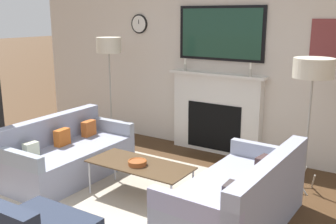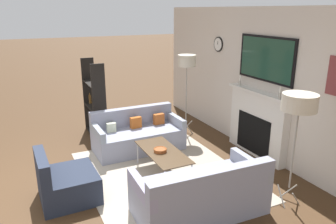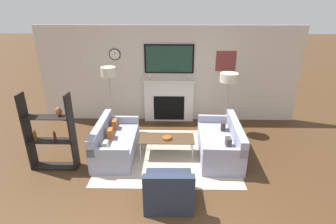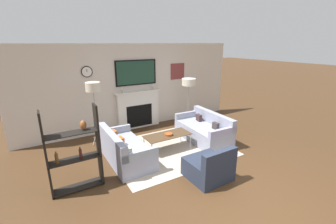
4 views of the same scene
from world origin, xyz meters
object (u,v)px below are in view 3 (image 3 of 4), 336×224
Objects in this scene: floor_lamp_left at (108,73)px; couch_right at (221,144)px; floor_lamp_right at (229,78)px; couch_left at (115,143)px; coffee_table at (167,139)px; decorative_bowl at (167,138)px; shelf_unit at (51,134)px; armchair at (169,190)px.

couch_right is at bearing -24.74° from floor_lamp_left.
floor_lamp_left reaches higher than floor_lamp_right.
floor_lamp_left reaches higher than couch_left.
decorative_bowl is (0.00, -0.04, 0.06)m from coffee_table.
floor_lamp_left is at bearing 139.21° from decorative_bowl.
floor_lamp_right is at bearing 40.07° from decorative_bowl.
floor_lamp_left is (-0.32, 1.25, 1.32)m from couch_left.
floor_lamp_left reaches higher than coffee_table.
couch_right is at bearing -0.04° from coffee_table.
coffee_table is 0.76× the size of floor_lamp_right.
couch_left is 1.84m from floor_lamp_left.
shelf_unit is at bearing -171.27° from couch_right.
floor_lamp_left is at bearing 180.00° from floor_lamp_right.
armchair reaches higher than coffee_table.
couch_right is at bearing 8.73° from shelf_unit.
couch_right is 2.12× the size of armchair.
couch_left is 0.97× the size of floor_lamp_left.
couch_right is at bearing 2.04° from decorative_bowl.
floor_lamp_right is (0.32, 1.25, 1.18)m from couch_right.
floor_lamp_left is (-1.57, 2.83, 1.34)m from armchair.
coffee_table is at bearing -0.04° from couch_left.
couch_right is 1.22m from coffee_table.
shelf_unit is at bearing -155.08° from floor_lamp_right.
couch_right is 1.00× the size of floor_lamp_left.
decorative_bowl is at bearing -88.80° from coffee_table.
decorative_bowl is (-1.22, -0.04, 0.17)m from couch_right.
floor_lamp_left reaches higher than shelf_unit.
couch_right is at bearing -104.51° from floor_lamp_right.
decorative_bowl is at bearing -177.96° from couch_right.
couch_right is 1.43× the size of coffee_table.
decorative_bowl is 2.40m from shelf_unit.
couch_right is at bearing 53.96° from armchair.
floor_lamp_right is (1.54, 1.30, 1.02)m from decorative_bowl.
shelf_unit reaches higher than couch_left.
floor_lamp_right is at bearing 24.66° from couch_left.
floor_lamp_left is (-1.50, 1.25, 1.20)m from coffee_table.
couch_right is 1.95m from armchair.
armchair is 1.54m from decorative_bowl.
coffee_table is 0.70× the size of floor_lamp_left.
floor_lamp_left reaches higher than couch_right.
shelf_unit is (-3.87, -1.80, -0.69)m from floor_lamp_right.
decorative_bowl is at bearing 12.14° from shelf_unit.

